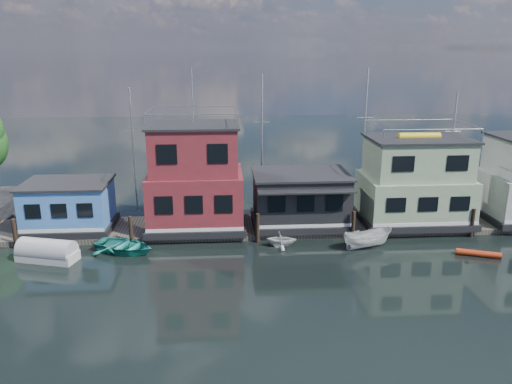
{
  "coord_description": "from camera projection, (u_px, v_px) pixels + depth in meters",
  "views": [
    {
      "loc": [
        -6.46,
        -24.49,
        13.57
      ],
      "look_at": [
        -3.92,
        12.0,
        3.0
      ],
      "focal_mm": 35.0,
      "sensor_mm": 36.0,
      "label": 1
    }
  ],
  "objects": [
    {
      "name": "houseboat_green",
      "position": [
        415.0,
        182.0,
        38.75
      ],
      "size": [
        8.4,
        5.9,
        7.03
      ],
      "color": "black",
      "rests_on": "dock"
    },
    {
      "name": "dinghy_white",
      "position": [
        281.0,
        239.0,
        35.3
      ],
      "size": [
        2.37,
        2.11,
        1.14
      ],
      "primitive_type": "imported",
      "rotation": [
        0.0,
        0.0,
        1.45
      ],
      "color": "silver",
      "rests_on": "ground"
    },
    {
      "name": "tarp_runabout",
      "position": [
        47.0,
        252.0,
        32.98
      ],
      "size": [
        4.2,
        2.56,
        1.59
      ],
      "rotation": [
        0.0,
        0.0,
        -0.28
      ],
      "color": "beige",
      "rests_on": "ground"
    },
    {
      "name": "houseboat_blue",
      "position": [
        69.0,
        206.0,
        37.36
      ],
      "size": [
        6.4,
        4.9,
        3.66
      ],
      "color": "black",
      "rests_on": "dock"
    },
    {
      "name": "houseboat_red",
      "position": [
        195.0,
        179.0,
        37.46
      ],
      "size": [
        7.4,
        5.9,
        11.86
      ],
      "color": "black",
      "rests_on": "dock"
    },
    {
      "name": "pilings",
      "position": [
        308.0,
        227.0,
        36.16
      ],
      "size": [
        42.28,
        0.28,
        2.2
      ],
      "color": "#2D2116",
      "rests_on": "ground"
    },
    {
      "name": "houseboat_dark",
      "position": [
        300.0,
        198.0,
        38.44
      ],
      "size": [
        7.4,
        6.1,
        4.06
      ],
      "color": "black",
      "rests_on": "dock"
    },
    {
      "name": "background_masts",
      "position": [
        350.0,
        143.0,
        43.69
      ],
      "size": [
        36.4,
        0.16,
        12.0
      ],
      "color": "silver",
      "rests_on": "ground"
    },
    {
      "name": "red_kayak",
      "position": [
        478.0,
        253.0,
        33.73
      ],
      "size": [
        2.83,
        1.41,
        0.42
      ],
      "primitive_type": "cylinder",
      "rotation": [
        0.0,
        1.57,
        -0.36
      ],
      "color": "red",
      "rests_on": "ground"
    },
    {
      "name": "motorboat",
      "position": [
        367.0,
        239.0,
        34.97
      ],
      "size": [
        3.85,
        2.06,
        1.41
      ],
      "primitive_type": "imported",
      "rotation": [
        0.0,
        0.0,
        1.77
      ],
      "color": "silver",
      "rests_on": "ground"
    },
    {
      "name": "dock",
      "position": [
        306.0,
        225.0,
        39.11
      ],
      "size": [
        48.0,
        5.0,
        0.4
      ],
      "primitive_type": "cube",
      "color": "#595147",
      "rests_on": "ground"
    },
    {
      "name": "dinghy_teal",
      "position": [
        124.0,
        246.0,
        34.36
      ],
      "size": [
        5.3,
        4.68,
        0.91
      ],
      "primitive_type": "imported",
      "rotation": [
        0.0,
        0.0,
        1.15
      ],
      "color": "teal",
      "rests_on": "ground"
    },
    {
      "name": "ground",
      "position": [
        341.0,
        302.0,
        27.67
      ],
      "size": [
        160.0,
        160.0,
        0.0
      ],
      "primitive_type": "plane",
      "color": "black",
      "rests_on": "ground"
    }
  ]
}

